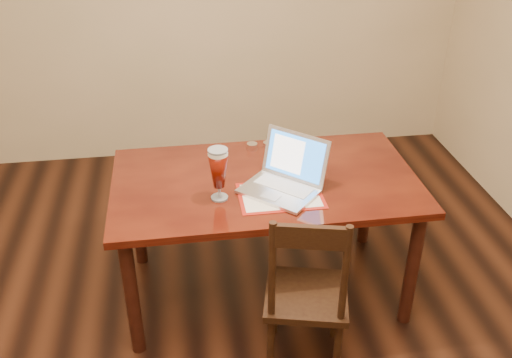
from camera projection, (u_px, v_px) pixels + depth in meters
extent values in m
cube|color=#52170A|center=(265.00, 182.00, 2.99)|extent=(1.59, 0.90, 0.04)
cylinder|color=black|center=(132.00, 297.00, 2.77)|extent=(0.07, 0.07, 0.71)
cylinder|color=black|center=(412.00, 269.00, 2.95)|extent=(0.07, 0.07, 0.71)
cylinder|color=black|center=(137.00, 213.00, 3.40)|extent=(0.07, 0.07, 0.71)
cylinder|color=black|center=(367.00, 195.00, 3.58)|extent=(0.07, 0.07, 0.71)
cube|color=maroon|center=(280.00, 196.00, 2.83)|extent=(0.42, 0.30, 0.00)
cube|color=silver|center=(280.00, 195.00, 2.83)|extent=(0.38, 0.26, 0.00)
cube|color=silver|center=(278.00, 191.00, 2.84)|extent=(0.43, 0.43, 0.02)
cube|color=silver|center=(284.00, 186.00, 2.87)|extent=(0.29, 0.28, 0.00)
cube|color=silver|center=(271.00, 196.00, 2.79)|extent=(0.11, 0.11, 0.00)
cube|color=silver|center=(295.00, 156.00, 2.89)|extent=(0.31, 0.30, 0.24)
cube|color=blue|center=(295.00, 156.00, 2.89)|extent=(0.27, 0.26, 0.20)
cube|color=white|center=(287.00, 154.00, 2.91)|extent=(0.16, 0.16, 0.17)
cylinder|color=silver|center=(220.00, 197.00, 2.81)|extent=(0.08, 0.08, 0.01)
cylinder|color=silver|center=(219.00, 192.00, 2.79)|extent=(0.01, 0.01, 0.06)
cylinder|color=white|center=(218.00, 153.00, 2.68)|extent=(0.10, 0.10, 0.02)
cylinder|color=silver|center=(218.00, 150.00, 2.67)|extent=(0.10, 0.10, 0.01)
cylinder|color=white|center=(252.00, 147.00, 3.25)|extent=(0.06, 0.06, 0.04)
cylinder|color=white|center=(268.00, 145.00, 3.26)|extent=(0.06, 0.06, 0.04)
cube|color=black|center=(306.00, 295.00, 2.72)|extent=(0.46, 0.45, 0.04)
cylinder|color=black|center=(271.00, 348.00, 2.71)|extent=(0.04, 0.04, 0.38)
cylinder|color=black|center=(337.00, 352.00, 2.68)|extent=(0.04, 0.04, 0.38)
cylinder|color=black|center=(275.00, 305.00, 2.96)|extent=(0.04, 0.04, 0.38)
cylinder|color=black|center=(335.00, 308.00, 2.93)|extent=(0.04, 0.04, 0.38)
cylinder|color=black|center=(272.00, 270.00, 2.46)|extent=(0.03, 0.03, 0.50)
cylinder|color=black|center=(345.00, 274.00, 2.44)|extent=(0.03, 0.03, 0.50)
cube|color=black|center=(311.00, 237.00, 2.36)|extent=(0.31, 0.10, 0.11)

